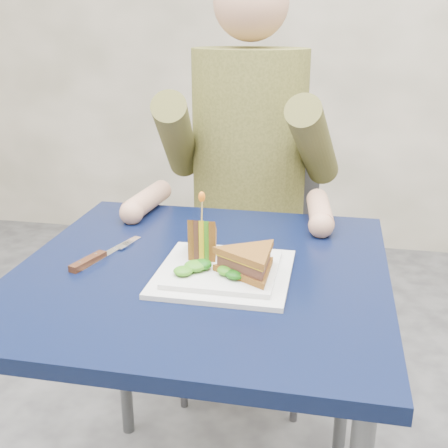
% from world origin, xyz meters
% --- Properties ---
extents(table, '(0.75, 0.75, 0.73)m').
position_xyz_m(table, '(0.00, 0.00, 0.65)').
color(table, black).
rests_on(table, ground).
extents(chair, '(0.42, 0.40, 0.93)m').
position_xyz_m(chair, '(0.00, 0.71, 0.54)').
color(chair, '#47474C').
rests_on(chair, ground).
extents(diner, '(0.54, 0.59, 0.74)m').
position_xyz_m(diner, '(-0.00, 0.60, 0.91)').
color(diner, brown).
rests_on(diner, chair).
extents(plate, '(0.26, 0.26, 0.02)m').
position_xyz_m(plate, '(0.05, -0.03, 0.74)').
color(plate, white).
rests_on(plate, table).
extents(sandwich_flat, '(0.20, 0.20, 0.05)m').
position_xyz_m(sandwich_flat, '(0.11, -0.05, 0.78)').
color(sandwich_flat, brown).
rests_on(sandwich_flat, plate).
extents(sandwich_upright, '(0.08, 0.12, 0.12)m').
position_xyz_m(sandwich_upright, '(-0.00, 0.02, 0.78)').
color(sandwich_upright, brown).
rests_on(sandwich_upright, plate).
extents(fork, '(0.06, 0.18, 0.01)m').
position_xyz_m(fork, '(-0.21, 0.01, 0.73)').
color(fork, silver).
rests_on(fork, table).
extents(knife, '(0.08, 0.22, 0.02)m').
position_xyz_m(knife, '(-0.23, -0.01, 0.74)').
color(knife, silver).
rests_on(knife, table).
extents(toothpick, '(0.01, 0.01, 0.06)m').
position_xyz_m(toothpick, '(-0.00, 0.02, 0.85)').
color(toothpick, tan).
rests_on(toothpick, sandwich_upright).
extents(toothpick_frill, '(0.01, 0.01, 0.02)m').
position_xyz_m(toothpick_frill, '(-0.00, 0.02, 0.88)').
color(toothpick_frill, orange).
rests_on(toothpick_frill, sandwich_upright).
extents(lettuce_spill, '(0.15, 0.13, 0.02)m').
position_xyz_m(lettuce_spill, '(0.06, -0.02, 0.76)').
color(lettuce_spill, '#337A14').
rests_on(lettuce_spill, plate).
extents(onion_ring, '(0.04, 0.04, 0.02)m').
position_xyz_m(onion_ring, '(0.07, -0.02, 0.77)').
color(onion_ring, '#9E4C7A').
rests_on(onion_ring, plate).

